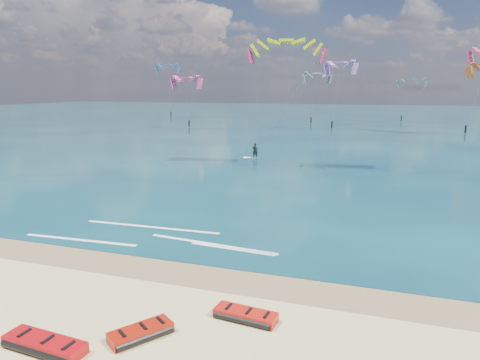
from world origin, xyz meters
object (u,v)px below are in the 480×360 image
object	(u,v)px
packed_kite_left	(45,350)
packed_kite_mid	(246,319)
packed_kite_right	(141,337)
kitesurfer_main	(270,96)

from	to	relation	value
packed_kite_left	packed_kite_mid	xyz separation A→B (m)	(5.41, 3.64, 0.00)
packed_kite_left	packed_kite_mid	distance (m)	6.52
packed_kite_right	kitesurfer_main	distance (m)	34.12
packed_kite_mid	packed_kite_right	distance (m)	3.61
packed_kite_mid	packed_kite_left	bearing A→B (deg)	-140.29
packed_kite_left	packed_kite_right	size ratio (longest dim) A/B	1.32
packed_kite_mid	kitesurfer_main	size ratio (longest dim) A/B	0.17
packed_kite_right	kitesurfer_main	xyz separation A→B (m)	(-4.07, 33.12, 7.13)
packed_kite_mid	kitesurfer_main	bearing A→B (deg)	108.51
packed_kite_left	kitesurfer_main	world-z (taller)	kitesurfer_main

